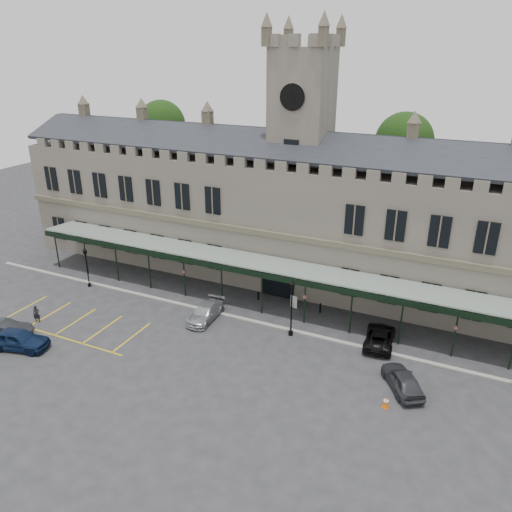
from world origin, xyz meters
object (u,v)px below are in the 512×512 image
at_px(clock_tower, 301,149).
at_px(car_left_a, 18,339).
at_px(person_a, 37,314).
at_px(car_left_b, 3,329).
at_px(lamp_post_mid, 292,303).
at_px(traffic_cone, 386,402).
at_px(car_van, 380,337).
at_px(car_taxi, 206,312).
at_px(car_right_a, 403,380).
at_px(sign_board, 294,302).
at_px(lamp_post_left, 86,264).
at_px(station_building, 298,217).

xyz_separation_m(clock_tower, car_left_a, (-15.00, -21.99, -12.29)).
height_order(clock_tower, car_left_a, clock_tower).
bearing_deg(car_left_a, clock_tower, -48.35).
bearing_deg(person_a, car_left_b, -137.15).
height_order(lamp_post_mid, traffic_cone, lamp_post_mid).
relative_size(lamp_post_mid, car_van, 1.05).
xyz_separation_m(car_taxi, car_right_a, (17.24, -2.64, 0.07)).
relative_size(car_left_b, car_taxi, 0.96).
relative_size(lamp_post_mid, traffic_cone, 6.54).
bearing_deg(person_a, traffic_cone, -33.21).
height_order(sign_board, car_taxi, car_taxi).
bearing_deg(car_van, car_taxi, 3.72).
height_order(sign_board, car_left_a, car_left_a).
distance_m(traffic_cone, sign_board, 14.60).
distance_m(lamp_post_left, car_van, 28.48).
height_order(lamp_post_left, sign_board, lamp_post_left).
bearing_deg(car_van, lamp_post_mid, 8.34).
distance_m(clock_tower, lamp_post_mid, 15.49).
relative_size(traffic_cone, car_left_b, 0.17).
bearing_deg(car_left_a, sign_board, -62.24).
distance_m(lamp_post_mid, car_right_a, 10.37).
xyz_separation_m(lamp_post_mid, car_right_a, (9.56, -3.34, -2.24)).
relative_size(lamp_post_left, car_right_a, 0.94).
xyz_separation_m(lamp_post_left, car_taxi, (13.79, -0.78, -1.76)).
distance_m(station_building, car_left_b, 28.11).
height_order(sign_board, car_right_a, car_right_a).
bearing_deg(car_right_a, clock_tower, -80.36).
xyz_separation_m(station_building, clock_tower, (0.00, 0.09, 6.64)).
distance_m(lamp_post_mid, car_left_b, 23.62).
height_order(car_van, car_right_a, car_right_a).
relative_size(sign_board, car_left_b, 0.27).
xyz_separation_m(car_taxi, car_van, (14.59, 2.44, -0.00)).
height_order(clock_tower, car_left_b, clock_tower).
relative_size(station_building, car_van, 12.57).
xyz_separation_m(traffic_cone, car_left_a, (-27.61, -5.13, 0.45)).
relative_size(lamp_post_left, car_left_a, 0.85).
bearing_deg(person_a, lamp_post_left, 60.55).
xyz_separation_m(sign_board, car_right_a, (11.03, -7.86, 0.17)).
distance_m(lamp_post_left, person_a, 7.56).
xyz_separation_m(sign_board, car_van, (8.38, -2.78, 0.09)).
height_order(lamp_post_left, person_a, lamp_post_left).
height_order(clock_tower, lamp_post_left, clock_tower).
bearing_deg(car_left_a, car_right_a, -89.11).
bearing_deg(lamp_post_mid, car_van, 14.11).
relative_size(clock_tower, person_a, 15.88).
relative_size(car_left_a, car_left_b, 1.09).
height_order(traffic_cone, sign_board, sign_board).
bearing_deg(person_a, car_taxi, -9.28).
distance_m(traffic_cone, car_left_b, 30.44).
relative_size(car_van, car_right_a, 1.10).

